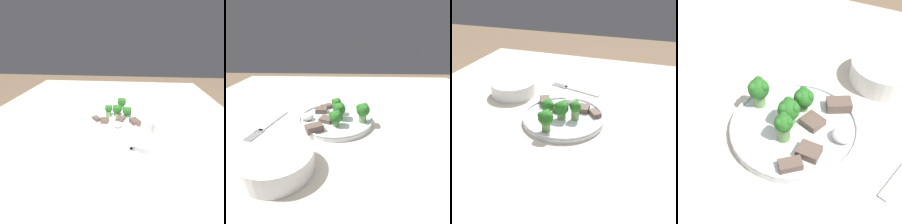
# 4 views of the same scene
# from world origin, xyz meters

# --- Properties ---
(ground_plane) EXTENTS (8.00, 8.00, 0.00)m
(ground_plane) POSITION_xyz_m (0.00, 0.00, 0.00)
(ground_plane) COLOR #7F664C
(table) EXTENTS (1.25, 1.17, 0.73)m
(table) POSITION_xyz_m (0.00, 0.00, 0.65)
(table) COLOR beige
(table) RESTS_ON ground_plane
(dinner_plate) EXTENTS (0.23, 0.23, 0.02)m
(dinner_plate) POSITION_xyz_m (0.05, 0.04, 0.74)
(dinner_plate) COLOR white
(dinner_plate) RESTS_ON table
(fork) EXTENTS (0.07, 0.19, 0.00)m
(fork) POSITION_xyz_m (0.25, 0.06, 0.73)
(fork) COLOR #B2B2B7
(fork) RESTS_ON table
(cream_bowl) EXTENTS (0.15, 0.15, 0.05)m
(cream_bowl) POSITION_xyz_m (0.15, 0.25, 0.75)
(cream_bowl) COLOR white
(cream_bowl) RESTS_ON table
(broccoli_floret_near_rim_left) EXTENTS (0.04, 0.04, 0.06)m
(broccoli_floret_near_rim_left) POSITION_xyz_m (-0.04, 0.05, 0.78)
(broccoli_floret_near_rim_left) COLOR #709E56
(broccoli_floret_near_rim_left) RESTS_ON dinner_plate
(broccoli_floret_center_left) EXTENTS (0.04, 0.04, 0.05)m
(broccoli_floret_center_left) POSITION_xyz_m (0.03, 0.04, 0.78)
(broccoli_floret_center_left) COLOR #709E56
(broccoli_floret_center_left) RESTS_ON dinner_plate
(broccoli_floret_back_left) EXTENTS (0.04, 0.04, 0.05)m
(broccoli_floret_back_left) POSITION_xyz_m (0.04, 0.08, 0.77)
(broccoli_floret_back_left) COLOR #709E56
(broccoli_floret_back_left) RESTS_ON dinner_plate
(broccoli_floret_front_left) EXTENTS (0.03, 0.03, 0.06)m
(broccoli_floret_front_left) POSITION_xyz_m (0.04, 0.00, 0.78)
(broccoli_floret_front_left) COLOR #709E56
(broccoli_floret_front_left) RESTS_ON dinner_plate
(meat_slice_front_slice) EXTENTS (0.06, 0.05, 0.02)m
(meat_slice_front_slice) POSITION_xyz_m (0.10, 0.11, 0.75)
(meat_slice_front_slice) COLOR brown
(meat_slice_front_slice) RESTS_ON dinner_plate
(meat_slice_middle_slice) EXTENTS (0.04, 0.03, 0.02)m
(meat_slice_middle_slice) POSITION_xyz_m (0.10, -0.01, 0.75)
(meat_slice_middle_slice) COLOR brown
(meat_slice_middle_slice) RESTS_ON dinner_plate
(meat_slice_rear_slice) EXTENTS (0.05, 0.04, 0.01)m
(meat_slice_rear_slice) POSITION_xyz_m (0.07, 0.05, 0.75)
(meat_slice_rear_slice) COLOR brown
(meat_slice_rear_slice) RESTS_ON dinner_plate
(meat_slice_edge_slice) EXTENTS (0.04, 0.04, 0.01)m
(meat_slice_edge_slice) POSITION_xyz_m (0.08, -0.05, 0.75)
(meat_slice_edge_slice) COLOR brown
(meat_slice_edge_slice) RESTS_ON dinner_plate
(sauce_dollop) EXTENTS (0.04, 0.04, 0.02)m
(sauce_dollop) POSITION_xyz_m (0.14, 0.05, 0.75)
(sauce_dollop) COLOR white
(sauce_dollop) RESTS_ON dinner_plate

